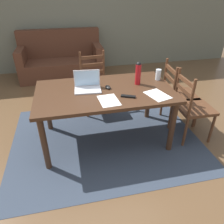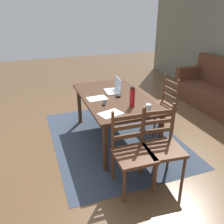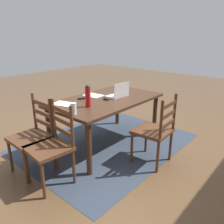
% 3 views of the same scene
% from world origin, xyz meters
% --- Properties ---
extents(ground_plane, '(14.00, 14.00, 0.00)m').
position_xyz_m(ground_plane, '(0.00, 0.00, 0.00)').
color(ground_plane, brown).
extents(area_rug, '(2.53, 1.99, 0.01)m').
position_xyz_m(area_rug, '(0.00, 0.00, 0.00)').
color(area_rug, '#333D4C').
rests_on(area_rug, ground).
extents(wall_back, '(8.00, 0.12, 2.70)m').
position_xyz_m(wall_back, '(0.00, 3.03, 1.35)').
color(wall_back, '#6B6D5B').
rests_on(wall_back, ground).
extents(dining_table, '(1.68, 0.98, 0.74)m').
position_xyz_m(dining_table, '(0.00, 0.00, 0.65)').
color(dining_table, '#422819').
rests_on(dining_table, ground).
extents(chair_far_head, '(0.46, 0.46, 0.95)m').
position_xyz_m(chair_far_head, '(-0.00, 0.86, 0.46)').
color(chair_far_head, '#56331E').
rests_on(chair_far_head, ground).
extents(chair_right_far, '(0.48, 0.48, 0.95)m').
position_xyz_m(chair_right_far, '(1.13, 0.20, 0.46)').
color(chair_right_far, '#56331E').
rests_on(chair_right_far, ground).
extents(chair_right_near, '(0.45, 0.45, 0.95)m').
position_xyz_m(chair_right_near, '(1.13, -0.19, 0.46)').
color(chair_right_near, '#56331E').
rests_on(chair_right_near, ground).
extents(couch, '(1.80, 0.80, 1.00)m').
position_xyz_m(couch, '(-0.52, 2.55, 0.36)').
color(couch, '#512D1E').
rests_on(couch, ground).
extents(laptop, '(0.34, 0.24, 0.23)m').
position_xyz_m(laptop, '(-0.20, 0.08, 0.80)').
color(laptop, silver).
rests_on(laptop, dining_table).
extents(water_bottle, '(0.07, 0.07, 0.30)m').
position_xyz_m(water_bottle, '(0.45, 0.09, 0.89)').
color(water_bottle, '#A81419').
rests_on(water_bottle, dining_table).
extents(drinking_glass, '(0.07, 0.07, 0.14)m').
position_xyz_m(drinking_glass, '(0.77, 0.18, 0.81)').
color(drinking_glass, silver).
rests_on(drinking_glass, dining_table).
extents(computer_mouse, '(0.08, 0.11, 0.03)m').
position_xyz_m(computer_mouse, '(0.05, 0.04, 0.76)').
color(computer_mouse, black).
rests_on(computer_mouse, dining_table).
extents(tv_remote, '(0.17, 0.11, 0.02)m').
position_xyz_m(tv_remote, '(0.23, -0.24, 0.75)').
color(tv_remote, black).
rests_on(tv_remote, dining_table).
extents(paper_stack_left, '(0.23, 0.31, 0.00)m').
position_xyz_m(paper_stack_left, '(-0.01, -0.28, 0.74)').
color(paper_stack_left, white).
rests_on(paper_stack_left, dining_table).
extents(paper_stack_right, '(0.29, 0.34, 0.00)m').
position_xyz_m(paper_stack_right, '(0.58, -0.27, 0.74)').
color(paper_stack_right, white).
rests_on(paper_stack_right, dining_table).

